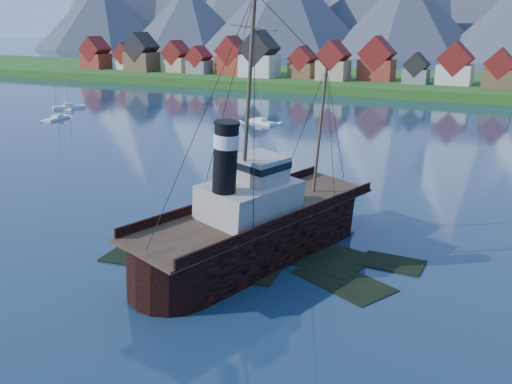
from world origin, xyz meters
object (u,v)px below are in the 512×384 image
at_px(sailboat_b, 69,107).
at_px(sailboat_c, 261,123).
at_px(sailboat_a, 57,119).
at_px(tugboat_wreck, 264,221).

xyz_separation_m(sailboat_b, sailboat_c, (58.25, 2.20, -0.04)).
bearing_deg(sailboat_a, sailboat_c, 9.25).
relative_size(tugboat_wreck, sailboat_a, 3.27).
bearing_deg(sailboat_c, sailboat_b, 116.23).
xyz_separation_m(tugboat_wreck, sailboat_c, (-35.12, 69.65, -3.09)).
distance_m(tugboat_wreck, sailboat_c, 78.07).
xyz_separation_m(tugboat_wreck, sailboat_a, (-82.21, 52.31, -3.11)).
bearing_deg(sailboat_a, sailboat_b, 115.40).
bearing_deg(tugboat_wreck, sailboat_a, 161.62).
xyz_separation_m(sailboat_a, sailboat_b, (-11.16, 15.15, 0.06)).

